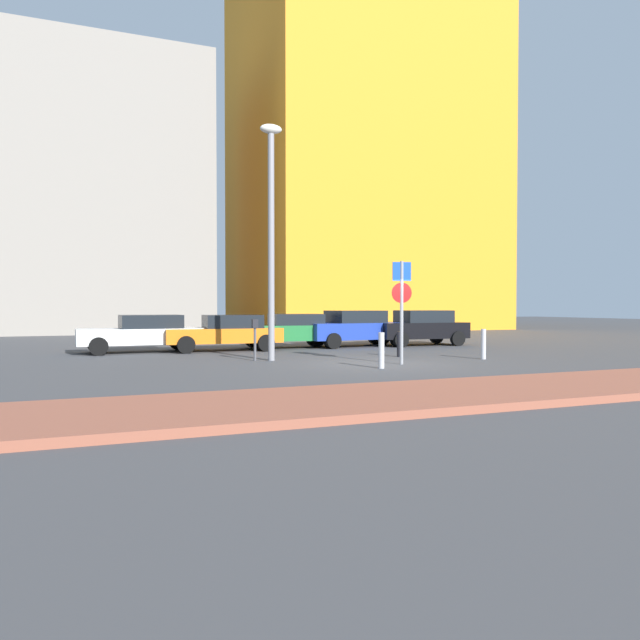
{
  "coord_description": "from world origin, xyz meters",
  "views": [
    {
      "loc": [
        -7.96,
        -15.56,
        1.72
      ],
      "look_at": [
        -0.32,
        3.57,
        1.23
      ],
      "focal_mm": 32.97,
      "sensor_mm": 36.0,
      "label": 1
    }
  ],
  "objects_px": {
    "parked_car_orange": "(225,332)",
    "traffic_bollard_mid": "(399,344)",
    "parked_car_green": "(292,330)",
    "street_lamp": "(271,223)",
    "parked_car_white": "(143,333)",
    "traffic_bollard_far": "(483,344)",
    "parked_car_black": "(421,327)",
    "parking_sign_post": "(402,299)",
    "traffic_bollard_near": "(381,350)",
    "parking_meter": "(255,334)",
    "parked_car_blue": "(355,328)"
  },
  "relations": [
    {
      "from": "parked_car_white",
      "to": "parking_meter",
      "type": "distance_m",
      "value": 5.6
    },
    {
      "from": "traffic_bollard_mid",
      "to": "parked_car_black",
      "type": "bearing_deg",
      "value": 51.82
    },
    {
      "from": "parked_car_orange",
      "to": "traffic_bollard_near",
      "type": "height_order",
      "value": "parked_car_orange"
    },
    {
      "from": "parked_car_white",
      "to": "parked_car_green",
      "type": "xyz_separation_m",
      "value": [
        5.89,
        0.15,
        0.0
      ]
    },
    {
      "from": "traffic_bollard_near",
      "to": "parked_car_white",
      "type": "bearing_deg",
      "value": 124.09
    },
    {
      "from": "parked_car_white",
      "to": "parking_meter",
      "type": "height_order",
      "value": "parked_car_white"
    },
    {
      "from": "parked_car_orange",
      "to": "parking_sign_post",
      "type": "bearing_deg",
      "value": -62.63
    },
    {
      "from": "parked_car_green",
      "to": "parked_car_blue",
      "type": "bearing_deg",
      "value": -2.43
    },
    {
      "from": "parked_car_green",
      "to": "parking_meter",
      "type": "xyz_separation_m",
      "value": [
        -2.93,
        -4.91,
        0.11
      ]
    },
    {
      "from": "parked_car_orange",
      "to": "traffic_bollard_mid",
      "type": "relative_size",
      "value": 5.16
    },
    {
      "from": "parked_car_green",
      "to": "traffic_bollard_mid",
      "type": "height_order",
      "value": "parked_car_green"
    },
    {
      "from": "parked_car_black",
      "to": "street_lamp",
      "type": "height_order",
      "value": "street_lamp"
    },
    {
      "from": "parked_car_black",
      "to": "traffic_bollard_far",
      "type": "height_order",
      "value": "parked_car_black"
    },
    {
      "from": "parked_car_green",
      "to": "traffic_bollard_near",
      "type": "distance_m",
      "value": 8.4
    },
    {
      "from": "parked_car_green",
      "to": "traffic_bollard_far",
      "type": "distance_m",
      "value": 8.19
    },
    {
      "from": "parked_car_white",
      "to": "parked_car_green",
      "type": "distance_m",
      "value": 5.89
    },
    {
      "from": "parked_car_black",
      "to": "traffic_bollard_near",
      "type": "xyz_separation_m",
      "value": [
        -6.04,
        -7.83,
        -0.31
      ]
    },
    {
      "from": "parking_sign_post",
      "to": "traffic_bollard_far",
      "type": "bearing_deg",
      "value": 8.4
    },
    {
      "from": "parked_car_green",
      "to": "street_lamp",
      "type": "relative_size",
      "value": 0.59
    },
    {
      "from": "parked_car_blue",
      "to": "traffic_bollard_far",
      "type": "relative_size",
      "value": 4.72
    },
    {
      "from": "parked_car_black",
      "to": "parking_sign_post",
      "type": "xyz_separation_m",
      "value": [
        -4.95,
        -7.03,
        1.11
      ]
    },
    {
      "from": "parked_car_green",
      "to": "parking_meter",
      "type": "relative_size",
      "value": 3.33
    },
    {
      "from": "parked_car_orange",
      "to": "parked_car_green",
      "type": "bearing_deg",
      "value": 10.16
    },
    {
      "from": "parked_car_green",
      "to": "traffic_bollard_mid",
      "type": "relative_size",
      "value": 5.06
    },
    {
      "from": "parked_car_green",
      "to": "parked_car_blue",
      "type": "xyz_separation_m",
      "value": [
        2.79,
        -0.12,
        0.06
      ]
    },
    {
      "from": "parked_car_blue",
      "to": "parking_sign_post",
      "type": "bearing_deg",
      "value": -105.11
    },
    {
      "from": "parked_car_orange",
      "to": "traffic_bollard_mid",
      "type": "bearing_deg",
      "value": -44.49
    },
    {
      "from": "parked_car_white",
      "to": "parking_sign_post",
      "type": "bearing_deg",
      "value": -48.17
    },
    {
      "from": "traffic_bollard_near",
      "to": "traffic_bollard_mid",
      "type": "relative_size",
      "value": 1.16
    },
    {
      "from": "parked_car_orange",
      "to": "parked_car_blue",
      "type": "distance_m",
      "value": 5.69
    },
    {
      "from": "parking_meter",
      "to": "street_lamp",
      "type": "height_order",
      "value": "street_lamp"
    },
    {
      "from": "parked_car_orange",
      "to": "traffic_bollard_mid",
      "type": "distance_m",
      "value": 6.85
    },
    {
      "from": "parked_car_orange",
      "to": "parked_car_green",
      "type": "height_order",
      "value": "parked_car_green"
    },
    {
      "from": "parking_meter",
      "to": "street_lamp",
      "type": "relative_size",
      "value": 0.18
    },
    {
      "from": "parked_car_white",
      "to": "traffic_bollard_near",
      "type": "distance_m",
      "value": 9.95
    },
    {
      "from": "street_lamp",
      "to": "traffic_bollard_near",
      "type": "xyz_separation_m",
      "value": [
        2.12,
        -3.36,
        -3.83
      ]
    },
    {
      "from": "parked_car_white",
      "to": "traffic_bollard_near",
      "type": "bearing_deg",
      "value": -55.91
    },
    {
      "from": "traffic_bollard_near",
      "to": "parked_car_orange",
      "type": "bearing_deg",
      "value": 108.13
    },
    {
      "from": "parking_sign_post",
      "to": "parked_car_orange",
      "type": "bearing_deg",
      "value": 117.37
    },
    {
      "from": "parked_car_white",
      "to": "traffic_bollard_mid",
      "type": "relative_size",
      "value": 5.24
    },
    {
      "from": "street_lamp",
      "to": "parked_car_orange",
      "type": "bearing_deg",
      "value": 95.77
    },
    {
      "from": "parking_sign_post",
      "to": "traffic_bollard_near",
      "type": "bearing_deg",
      "value": -143.71
    },
    {
      "from": "parked_car_black",
      "to": "parking_sign_post",
      "type": "distance_m",
      "value": 8.67
    },
    {
      "from": "parked_car_white",
      "to": "parked_car_blue",
      "type": "xyz_separation_m",
      "value": [
        8.68,
        0.03,
        0.06
      ]
    },
    {
      "from": "parking_meter",
      "to": "traffic_bollard_far",
      "type": "distance_m",
      "value": 7.35
    },
    {
      "from": "parking_meter",
      "to": "parked_car_orange",
      "type": "bearing_deg",
      "value": 89.4
    },
    {
      "from": "parked_car_white",
      "to": "traffic_bollard_far",
      "type": "xyz_separation_m",
      "value": [
        9.95,
        -6.95,
        -0.24
      ]
    },
    {
      "from": "parked_car_white",
      "to": "parked_car_orange",
      "type": "relative_size",
      "value": 1.02
    },
    {
      "from": "parked_car_white",
      "to": "parked_car_orange",
      "type": "bearing_deg",
      "value": -7.0
    },
    {
      "from": "parking_sign_post",
      "to": "street_lamp",
      "type": "bearing_deg",
      "value": 141.3
    }
  ]
}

